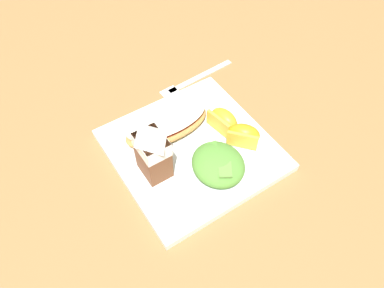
{
  "coord_description": "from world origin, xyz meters",
  "views": [
    {
      "loc": [
        -0.35,
        0.23,
        0.57
      ],
      "look_at": [
        0.0,
        0.0,
        0.03
      ],
      "focal_mm": 35.02,
      "sensor_mm": 36.0,
      "label": 1
    }
  ],
  "objects_px": {
    "white_plate": "(192,150)",
    "orange_wedge_front": "(244,135)",
    "cheesy_pizza_bread": "(167,124)",
    "milk_carton": "(152,150)",
    "green_salad_pile": "(218,164)",
    "metal_fork": "(192,80)",
    "orange_wedge_middle": "(223,120)"
  },
  "relations": [
    {
      "from": "green_salad_pile",
      "to": "metal_fork",
      "type": "relative_size",
      "value": 0.53
    },
    {
      "from": "white_plate",
      "to": "orange_wedge_front",
      "type": "bearing_deg",
      "value": -114.81
    },
    {
      "from": "white_plate",
      "to": "cheesy_pizza_bread",
      "type": "xyz_separation_m",
      "value": [
        0.06,
        0.02,
        0.03
      ]
    },
    {
      "from": "green_salad_pile",
      "to": "orange_wedge_middle",
      "type": "distance_m",
      "value": 0.1
    },
    {
      "from": "white_plate",
      "to": "cheesy_pizza_bread",
      "type": "bearing_deg",
      "value": 15.25
    },
    {
      "from": "white_plate",
      "to": "milk_carton",
      "type": "distance_m",
      "value": 0.11
    },
    {
      "from": "milk_carton",
      "to": "green_salad_pile",
      "type": "bearing_deg",
      "value": -123.48
    },
    {
      "from": "cheesy_pizza_bread",
      "to": "milk_carton",
      "type": "height_order",
      "value": "milk_carton"
    },
    {
      "from": "milk_carton",
      "to": "metal_fork",
      "type": "xyz_separation_m",
      "value": [
        0.17,
        -0.19,
        -0.07
      ]
    },
    {
      "from": "milk_carton",
      "to": "orange_wedge_front",
      "type": "height_order",
      "value": "milk_carton"
    },
    {
      "from": "milk_carton",
      "to": "metal_fork",
      "type": "distance_m",
      "value": 0.27
    },
    {
      "from": "cheesy_pizza_bread",
      "to": "orange_wedge_middle",
      "type": "distance_m",
      "value": 0.11
    },
    {
      "from": "orange_wedge_front",
      "to": "metal_fork",
      "type": "relative_size",
      "value": 0.36
    },
    {
      "from": "green_salad_pile",
      "to": "milk_carton",
      "type": "height_order",
      "value": "milk_carton"
    },
    {
      "from": "cheesy_pizza_bread",
      "to": "metal_fork",
      "type": "relative_size",
      "value": 0.91
    },
    {
      "from": "cheesy_pizza_bread",
      "to": "metal_fork",
      "type": "distance_m",
      "value": 0.16
    },
    {
      "from": "white_plate",
      "to": "milk_carton",
      "type": "height_order",
      "value": "milk_carton"
    },
    {
      "from": "milk_carton",
      "to": "metal_fork",
      "type": "bearing_deg",
      "value": -47.82
    },
    {
      "from": "cheesy_pizza_bread",
      "to": "orange_wedge_front",
      "type": "relative_size",
      "value": 2.51
    },
    {
      "from": "white_plate",
      "to": "green_salad_pile",
      "type": "height_order",
      "value": "green_salad_pile"
    },
    {
      "from": "cheesy_pizza_bread",
      "to": "milk_carton",
      "type": "xyz_separation_m",
      "value": [
        -0.07,
        0.07,
        0.04
      ]
    },
    {
      "from": "green_salad_pile",
      "to": "orange_wedge_front",
      "type": "height_order",
      "value": "same"
    },
    {
      "from": "orange_wedge_middle",
      "to": "metal_fork",
      "type": "xyz_separation_m",
      "value": [
        0.16,
        -0.03,
        -0.03
      ]
    },
    {
      "from": "orange_wedge_front",
      "to": "orange_wedge_middle",
      "type": "bearing_deg",
      "value": 11.38
    },
    {
      "from": "white_plate",
      "to": "green_salad_pile",
      "type": "relative_size",
      "value": 2.8
    },
    {
      "from": "cheesy_pizza_bread",
      "to": "milk_carton",
      "type": "distance_m",
      "value": 0.1
    },
    {
      "from": "green_salad_pile",
      "to": "orange_wedge_front",
      "type": "relative_size",
      "value": 1.45
    },
    {
      "from": "green_salad_pile",
      "to": "metal_fork",
      "type": "distance_m",
      "value": 0.26
    },
    {
      "from": "cheesy_pizza_bread",
      "to": "orange_wedge_front",
      "type": "height_order",
      "value": "orange_wedge_front"
    },
    {
      "from": "milk_carton",
      "to": "orange_wedge_front",
      "type": "distance_m",
      "value": 0.18
    },
    {
      "from": "milk_carton",
      "to": "metal_fork",
      "type": "height_order",
      "value": "milk_carton"
    },
    {
      "from": "green_salad_pile",
      "to": "milk_carton",
      "type": "relative_size",
      "value": 0.91
    }
  ]
}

